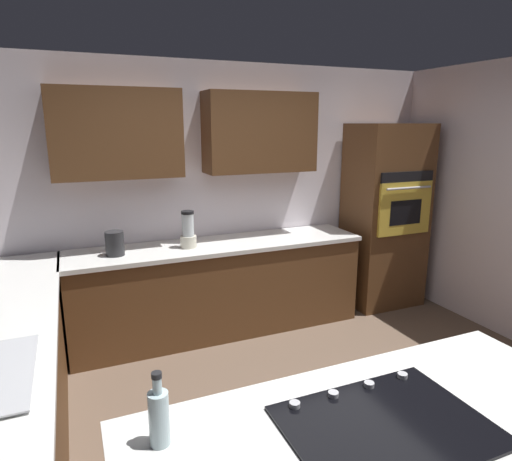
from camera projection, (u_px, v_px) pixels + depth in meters
name	position (u px, v px, depth m)	size (l,w,h in m)	color
ground_plane	(316.00, 434.00, 2.95)	(14.00, 14.00, 0.00)	brown
wall_back	(210.00, 180.00, 4.41)	(6.00, 0.44, 2.60)	silver
lower_cabinets_back	(220.00, 290.00, 4.36)	(2.80, 0.60, 0.86)	brown
countertop_back	(219.00, 245.00, 4.25)	(2.84, 0.64, 0.04)	silver
lower_cabinets_side	(8.00, 395.00, 2.66)	(0.60, 2.90, 0.86)	brown
island_top	(386.00, 432.00, 1.68)	(1.98, 0.91, 0.04)	silver
wall_oven	(385.00, 216.00, 4.95)	(0.80, 0.66, 2.02)	brown
cooktop	(386.00, 425.00, 1.68)	(0.76, 0.56, 0.03)	black
blender	(188.00, 232.00, 4.07)	(0.15, 0.15, 0.34)	beige
kettle	(115.00, 243.00, 3.84)	(0.16, 0.16, 0.21)	#262628
oil_bottle	(159.00, 416.00, 1.56)	(0.07, 0.07, 0.28)	silver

